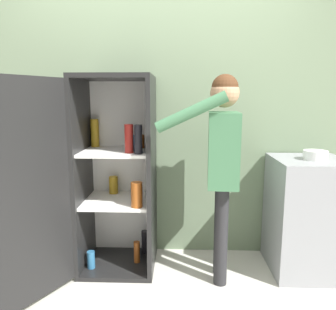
# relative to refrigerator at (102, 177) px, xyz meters

# --- Properties ---
(wall_back) EXTENTS (7.00, 0.06, 2.55)m
(wall_back) POSITION_rel_refrigerator_xyz_m (0.40, 0.41, 0.49)
(wall_back) COLOR gray
(wall_back) RESTS_ON ground_plane
(refrigerator) EXTENTS (0.93, 1.09, 1.58)m
(refrigerator) POSITION_rel_refrigerator_xyz_m (0.00, 0.00, 0.00)
(refrigerator) COLOR black
(refrigerator) RESTS_ON ground_plane
(person) EXTENTS (0.62, 0.51, 1.57)m
(person) POSITION_rel_refrigerator_xyz_m (0.93, -0.10, 0.22)
(person) COLOR #262628
(person) RESTS_ON ground_plane
(counter) EXTENTS (0.56, 0.58, 0.93)m
(counter) POSITION_rel_refrigerator_xyz_m (1.65, 0.07, -0.32)
(counter) COLOR gray
(counter) RESTS_ON ground_plane
(bowl) EXTENTS (0.19, 0.19, 0.07)m
(bowl) POSITION_rel_refrigerator_xyz_m (1.67, 0.04, 0.18)
(bowl) COLOR white
(bowl) RESTS_ON counter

